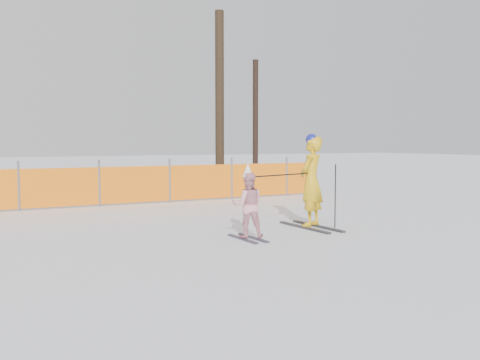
# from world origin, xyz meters

# --- Properties ---
(ground) EXTENTS (120.00, 120.00, 0.00)m
(ground) POSITION_xyz_m (0.00, 0.00, 0.00)
(ground) COLOR white
(ground) RESTS_ON ground
(adult) EXTENTS (0.78, 1.62, 1.88)m
(adult) POSITION_xyz_m (1.53, 0.35, 0.94)
(adult) COLOR black
(adult) RESTS_ON ground
(child) EXTENTS (0.69, 0.99, 1.34)m
(child) POSITION_xyz_m (-0.20, -0.15, 0.61)
(child) COLOR black
(child) RESTS_ON ground
(ski_poles) EXTENTS (2.08, 0.45, 1.27)m
(ski_poles) POSITION_xyz_m (1.26, 0.12, 0.89)
(ski_poles) COLOR black
(ski_poles) RESTS_ON ground
(safety_fence) EXTENTS (14.83, 0.06, 1.25)m
(safety_fence) POSITION_xyz_m (-1.88, 6.00, 0.56)
(safety_fence) COLOR #595960
(safety_fence) RESTS_ON ground
(tree_trunks) EXTENTS (2.58, 1.68, 6.34)m
(tree_trunks) POSITION_xyz_m (4.44, 9.25, 2.98)
(tree_trunks) COLOR black
(tree_trunks) RESTS_ON ground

